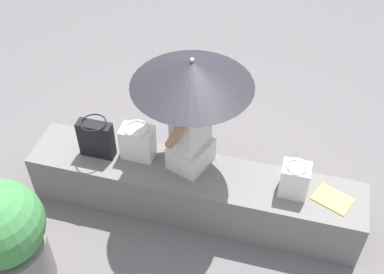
% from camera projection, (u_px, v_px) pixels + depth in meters
% --- Properties ---
extents(ground_plane, '(14.00, 14.00, 0.00)m').
position_uv_depth(ground_plane, '(193.00, 208.00, 4.35)').
color(ground_plane, '#605B5E').
extents(stone_bench, '(2.82, 0.50, 0.48)m').
position_uv_depth(stone_bench, '(193.00, 191.00, 4.19)').
color(stone_bench, slate).
rests_on(stone_bench, ground).
extents(person_seated, '(0.38, 0.51, 0.90)m').
position_uv_depth(person_seated, '(191.00, 129.00, 3.83)').
color(person_seated, beige).
rests_on(person_seated, stone_bench).
extents(parasol, '(0.91, 0.91, 1.07)m').
position_uv_depth(parasol, '(192.00, 74.00, 3.44)').
color(parasol, '#B7B7BC').
rests_on(parasol, stone_bench).
extents(handbag_black, '(0.22, 0.18, 0.31)m').
position_uv_depth(handbag_black, '(295.00, 179.00, 3.77)').
color(handbag_black, silver).
rests_on(handbag_black, stone_bench).
extents(tote_bag_canvas, '(0.29, 0.22, 0.37)m').
position_uv_depth(tote_bag_canvas, '(96.00, 139.00, 4.05)').
color(tote_bag_canvas, black).
rests_on(tote_bag_canvas, stone_bench).
extents(shoulder_bag_spare, '(0.27, 0.20, 0.32)m').
position_uv_depth(shoulder_bag_spare, '(138.00, 142.00, 4.06)').
color(shoulder_bag_spare, silver).
rests_on(shoulder_bag_spare, stone_bench).
extents(magazine, '(0.34, 0.29, 0.01)m').
position_uv_depth(magazine, '(333.00, 199.00, 3.81)').
color(magazine, '#EAE04C').
rests_on(magazine, stone_bench).
extents(planter_near, '(0.64, 0.64, 1.02)m').
position_uv_depth(planter_near, '(5.00, 238.00, 3.48)').
color(planter_near, gray).
rests_on(planter_near, ground).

